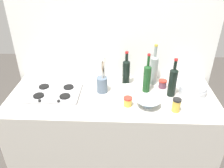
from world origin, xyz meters
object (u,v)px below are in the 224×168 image
wine_bottle_mid_left (154,69)px  wine_bottle_rightmost (126,71)px  wine_bottle_mid_right (147,77)px  mixing_bowl (148,102)px  butter_dish (125,89)px  condiment_jar_spare (163,84)px  wine_bottle_leftmost (173,81)px  utensil_crock (102,84)px  condiment_jar_rear (128,101)px  condiment_jar_front (176,105)px  stovetop_hob (54,93)px  plate_stack (193,89)px

wine_bottle_mid_left → wine_bottle_rightmost: 0.26m
wine_bottle_mid_right → mixing_bowl: wine_bottle_mid_right is taller
butter_dish → condiment_jar_spare: (0.35, 0.08, 0.01)m
wine_bottle_leftmost → utensil_crock: 0.61m
wine_bottle_rightmost → condiment_jar_rear: size_ratio=4.38×
mixing_bowl → condiment_jar_front: size_ratio=1.79×
condiment_jar_spare → stovetop_hob: bearing=-171.0°
wine_bottle_leftmost → mixing_bowl: size_ratio=1.75×
stovetop_hob → condiment_jar_rear: (0.64, -0.14, 0.02)m
plate_stack → utensil_crock: bearing=-179.8°
wine_bottle_leftmost → wine_bottle_mid_right: size_ratio=0.96×
plate_stack → wine_bottle_mid_left: bearing=153.3°
stovetop_hob → wine_bottle_mid_left: size_ratio=1.16×
stovetop_hob → condiment_jar_rear: size_ratio=6.03×
wine_bottle_mid_right → wine_bottle_mid_left: bearing=62.9°
wine_bottle_mid_right → condiment_jar_front: size_ratio=3.25×
stovetop_hob → condiment_jar_rear: condiment_jar_rear is taller
condiment_jar_rear → wine_bottle_leftmost: bearing=24.0°
wine_bottle_leftmost → wine_bottle_rightmost: 0.43m
plate_stack → condiment_jar_front: 0.33m
utensil_crock → condiment_jar_spare: bearing=9.7°
wine_bottle_rightmost → condiment_jar_front: (0.39, -0.41, -0.08)m
condiment_jar_spare → plate_stack: bearing=-20.0°
wine_bottle_rightmost → butter_dish: 0.17m
plate_stack → mixing_bowl: (-0.41, -0.21, -0.01)m
condiment_jar_rear → plate_stack: bearing=19.9°
stovetop_hob → plate_stack: bearing=3.0°
butter_dish → utensil_crock: 0.21m
wine_bottle_rightmost → mixing_bowl: 0.41m
mixing_bowl → wine_bottle_leftmost: bearing=38.6°
wine_bottle_leftmost → wine_bottle_mid_left: (-0.14, 0.20, 0.01)m
wine_bottle_mid_left → butter_dish: 0.33m
condiment_jar_front → condiment_jar_spare: size_ratio=1.48×
plate_stack → wine_bottle_mid_right: size_ratio=0.66×
stovetop_hob → wine_bottle_mid_right: size_ratio=1.25×
utensil_crock → wine_bottle_mid_left: bearing=20.0°
wine_bottle_mid_left → condiment_jar_spare: wine_bottle_mid_left is taller
butter_dish → condiment_jar_front: (0.40, -0.27, 0.03)m
wine_bottle_leftmost → wine_bottle_rightmost: (-0.39, 0.18, -0.01)m
condiment_jar_spare → condiment_jar_rear: bearing=-137.6°
stovetop_hob → condiment_jar_spare: condiment_jar_spare is taller
wine_bottle_leftmost → condiment_jar_front: 0.24m
wine_bottle_mid_right → wine_bottle_leftmost: bearing=-16.1°
stovetop_hob → mixing_bowl: 0.82m
wine_bottle_mid_right → stovetop_hob: bearing=-173.9°
butter_dish → utensil_crock: bearing=-176.9°
wine_bottle_mid_left → mixing_bowl: 0.40m
mixing_bowl → condiment_jar_rear: (-0.16, 0.00, 0.00)m
stovetop_hob → condiment_jar_spare: 0.98m
condiment_jar_front → condiment_jar_spare: bearing=97.9°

